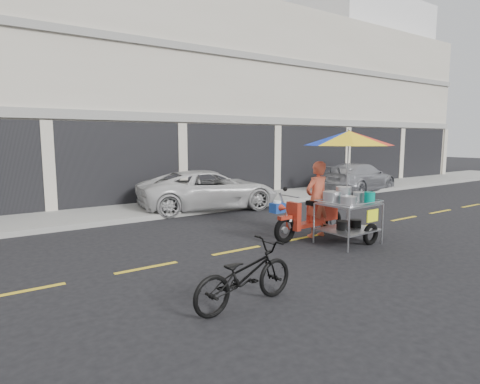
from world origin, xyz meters
TOP-DOWN VIEW (x-y plane):
  - ground at (0.00, 0.00)m, footprint 90.00×90.00m
  - sidewalk at (0.00, 5.50)m, footprint 45.00×3.00m
  - shophouse_block at (2.82, 10.59)m, footprint 36.00×8.11m
  - centerline at (0.00, 0.00)m, footprint 42.00×0.10m
  - white_pickup at (0.09, 4.70)m, footprint 5.01×2.95m
  - silver_pickup at (7.70, 4.70)m, footprint 4.70×2.62m
  - near_bicycle at (-3.50, -2.40)m, footprint 1.78×0.75m
  - food_vendor_rig at (0.35, -0.58)m, footprint 2.61×2.04m

SIDE VIEW (x-z plane):
  - ground at x=0.00m, z-range 0.00..0.00m
  - centerline at x=0.00m, z-range 0.00..0.01m
  - sidewalk at x=0.00m, z-range 0.00..0.15m
  - near_bicycle at x=-3.50m, z-range 0.00..0.91m
  - silver_pickup at x=7.70m, z-range 0.00..1.29m
  - white_pickup at x=0.09m, z-range 0.00..1.31m
  - food_vendor_rig at x=0.35m, z-range 0.33..2.92m
  - shophouse_block at x=2.82m, z-range -0.96..9.44m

